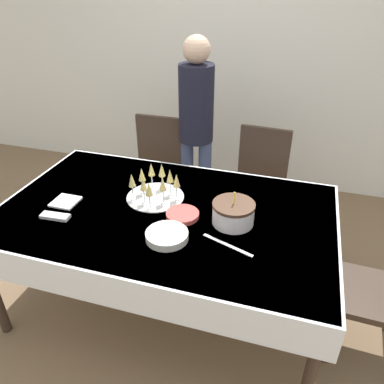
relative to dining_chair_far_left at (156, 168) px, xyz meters
name	(u,v)px	position (x,y,z in m)	size (l,w,h in m)	color
ground_plane	(169,301)	(0.44, -0.93, -0.52)	(12.00, 12.00, 0.00)	brown
wall_back	(235,49)	(0.44, 1.03, 0.83)	(8.00, 0.05, 2.70)	silver
dining_table	(166,224)	(0.44, -0.93, 0.14)	(1.98, 1.21, 0.76)	white
dining_chair_far_left	(156,168)	(0.00, 0.00, 0.00)	(0.42, 0.42, 0.95)	#38281E
dining_chair_far_right	(259,183)	(0.88, 0.00, 0.00)	(0.45, 0.45, 0.95)	#38281E
birthday_cake	(233,213)	(0.85, -0.93, 0.30)	(0.24, 0.24, 0.20)	white
champagne_tray	(155,185)	(0.33, -0.81, 0.33)	(0.36, 0.36, 0.18)	silver
plate_stack_main	(167,236)	(0.55, -1.18, 0.26)	(0.23, 0.23, 0.04)	silver
plate_stack_dessert	(183,215)	(0.56, -0.96, 0.25)	(0.19, 0.19, 0.03)	#CC4C47
cake_knife	(227,245)	(0.86, -1.14, 0.24)	(0.29, 0.12, 0.00)	silver
fork_pile	(55,216)	(-0.14, -1.18, 0.25)	(0.17, 0.07, 0.02)	silver
napkin_pile	(66,202)	(-0.18, -1.02, 0.25)	(0.15, 0.15, 0.01)	white
person_standing	(196,119)	(0.32, 0.13, 0.44)	(0.28, 0.28, 1.59)	#3F4C72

